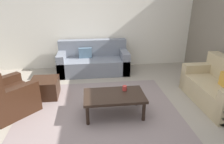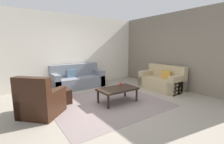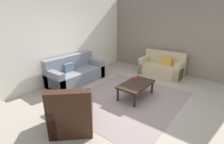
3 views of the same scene
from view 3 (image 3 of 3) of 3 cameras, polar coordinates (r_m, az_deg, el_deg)
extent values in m
plane|color=gray|center=(4.65, 5.04, -9.28)|extent=(8.00, 8.00, 0.00)
cube|color=silver|center=(5.96, -16.24, 10.69)|extent=(6.00, 0.12, 2.80)
cube|color=slate|center=(6.85, 19.67, 11.39)|extent=(0.12, 5.20, 2.80)
cube|color=gray|center=(4.65, 5.04, -9.23)|extent=(3.02, 2.60, 0.01)
cube|color=slate|center=(5.79, -11.90, -1.40)|extent=(1.92, 0.86, 0.42)
cube|color=slate|center=(5.95, -14.00, 1.34)|extent=(1.92, 0.24, 0.88)
cube|color=slate|center=(5.29, -19.06, -2.94)|extent=(0.20, 0.86, 0.62)
cube|color=slate|center=(6.30, -6.03, 1.60)|extent=(0.20, 0.86, 0.62)
cube|color=slate|center=(5.62, -14.43, 1.54)|extent=(0.36, 0.12, 0.28)
cube|color=tan|center=(6.56, 16.33, 0.71)|extent=(0.82, 1.53, 0.42)
cube|color=tan|center=(6.76, 17.46, 3.17)|extent=(0.24, 1.53, 0.88)
cube|color=tan|center=(6.79, 11.24, 2.64)|extent=(0.82, 0.20, 0.62)
cube|color=tan|center=(6.33, 21.95, 0.35)|extent=(0.82, 0.20, 0.62)
cube|color=gold|center=(6.47, 18.17, 3.51)|extent=(0.12, 0.36, 0.28)
cube|color=black|center=(3.62, -13.21, -14.80)|extent=(1.13, 1.13, 0.44)
cube|color=black|center=(3.23, -14.17, -14.02)|extent=(0.70, 0.71, 0.95)
cube|color=black|center=(3.55, -8.04, -13.67)|extent=(0.68, 0.67, 0.60)
cube|color=black|center=(3.63, -18.46, -13.70)|extent=(0.68, 0.67, 0.60)
cube|color=black|center=(4.27, -12.06, -9.39)|extent=(0.56, 0.56, 0.40)
cylinder|color=black|center=(4.24, 7.73, -9.64)|extent=(0.06, 0.06, 0.36)
cylinder|color=black|center=(5.02, 13.51, -5.19)|extent=(0.06, 0.06, 0.36)
cylinder|color=black|center=(4.49, 1.98, -7.72)|extent=(0.06, 0.06, 0.36)
cylinder|color=black|center=(5.24, 8.37, -3.81)|extent=(0.06, 0.06, 0.36)
cube|color=black|center=(4.65, 8.20, -4.14)|extent=(1.10, 0.64, 0.05)
cylinder|color=#B2332D|center=(4.86, 8.11, -2.15)|extent=(0.08, 0.08, 0.09)
camera|label=1|loc=(3.46, 56.81, 9.19)|focal=31.73mm
camera|label=2|loc=(1.86, 80.40, -17.74)|focal=25.04mm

